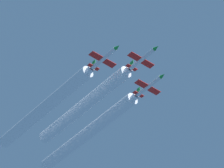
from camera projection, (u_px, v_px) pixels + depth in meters
The scene contains 6 objects.
jet_lead at pixel (143, 58), 237.73m from camera, with size 9.09×13.24×3.18m.
jet_left_wingman at pixel (150, 86), 244.24m from camera, with size 9.09×13.24×3.18m.
jet_right_wingman at pixel (105, 58), 235.38m from camera, with size 9.09×13.24×3.18m.
smoke_trail_lead at pixel (85, 105), 254.01m from camera, with size 4.03×44.28×4.03m.
smoke_trail_left_wingman at pixel (89, 132), 261.61m from camera, with size 4.03×48.05×4.03m.
smoke_trail_right_wingman at pixel (46, 107), 252.55m from camera, with size 4.03×47.35×4.03m.
Camera 1 is at (116.60, 134.39, 2.89)m, focal length 127.94 mm.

